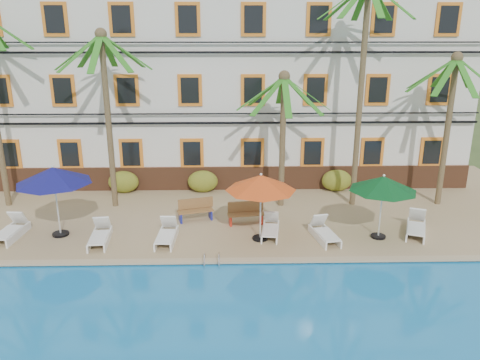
{
  "coord_description": "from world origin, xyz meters",
  "views": [
    {
      "loc": [
        0.37,
        -15.59,
        7.9
      ],
      "look_at": [
        0.79,
        3.0,
        2.0
      ],
      "focal_mm": 35.0,
      "sensor_mm": 36.0,
      "label": 1
    }
  ],
  "objects_px": {
    "lounger_a": "(11,230)",
    "bench_right": "(245,213)",
    "lounger_d": "(270,228)",
    "lounger_e": "(324,232)",
    "palm_c": "(283,119)",
    "lounger_f": "(416,227)",
    "umbrella_green": "(383,184)",
    "umbrella_red": "(261,183)",
    "lounger_b": "(100,235)",
    "lounger_c": "(167,234)",
    "palm_d": "(363,69)",
    "palm_b": "(106,96)",
    "pool_ladder": "(212,263)",
    "palm_e": "(450,108)",
    "bench_left": "(195,209)",
    "umbrella_blue": "(53,176)"
  },
  "relations": [
    {
      "from": "palm_c",
      "to": "lounger_d",
      "type": "distance_m",
      "value": 5.04
    },
    {
      "from": "palm_c",
      "to": "pool_ladder",
      "type": "distance_m",
      "value": 7.54
    },
    {
      "from": "lounger_d",
      "to": "bench_left",
      "type": "relative_size",
      "value": 1.17
    },
    {
      "from": "palm_e",
      "to": "umbrella_blue",
      "type": "xyz_separation_m",
      "value": [
        -16.39,
        -3.18,
        -2.0
      ]
    },
    {
      "from": "palm_d",
      "to": "umbrella_red",
      "type": "bearing_deg",
      "value": -140.14
    },
    {
      "from": "palm_c",
      "to": "lounger_b",
      "type": "relative_size",
      "value": 3.21
    },
    {
      "from": "palm_e",
      "to": "lounger_d",
      "type": "relative_size",
      "value": 3.74
    },
    {
      "from": "palm_b",
      "to": "palm_c",
      "type": "bearing_deg",
      "value": -0.67
    },
    {
      "from": "umbrella_blue",
      "to": "lounger_b",
      "type": "bearing_deg",
      "value": -21.88
    },
    {
      "from": "umbrella_blue",
      "to": "lounger_f",
      "type": "distance_m",
      "value": 14.23
    },
    {
      "from": "palm_c",
      "to": "lounger_f",
      "type": "distance_m",
      "value": 7.07
    },
    {
      "from": "pool_ladder",
      "to": "lounger_b",
      "type": "bearing_deg",
      "value": 157.36
    },
    {
      "from": "bench_left",
      "to": "lounger_a",
      "type": "bearing_deg",
      "value": -167.0
    },
    {
      "from": "palm_d",
      "to": "lounger_a",
      "type": "distance_m",
      "value": 15.75
    },
    {
      "from": "lounger_b",
      "to": "lounger_d",
      "type": "bearing_deg",
      "value": 4.74
    },
    {
      "from": "palm_c",
      "to": "bench_left",
      "type": "xyz_separation_m",
      "value": [
        -3.84,
        -1.69,
        -3.52
      ]
    },
    {
      "from": "lounger_b",
      "to": "lounger_d",
      "type": "xyz_separation_m",
      "value": [
        6.54,
        0.54,
        -0.01
      ]
    },
    {
      "from": "palm_b",
      "to": "lounger_b",
      "type": "xyz_separation_m",
      "value": [
        0.34,
        -3.95,
        -4.73
      ]
    },
    {
      "from": "palm_c",
      "to": "lounger_f",
      "type": "bearing_deg",
      "value": -33.62
    },
    {
      "from": "lounger_e",
      "to": "bench_left",
      "type": "bearing_deg",
      "value": 157.81
    },
    {
      "from": "umbrella_green",
      "to": "bench_right",
      "type": "height_order",
      "value": "umbrella_green"
    },
    {
      "from": "lounger_a",
      "to": "pool_ladder",
      "type": "xyz_separation_m",
      "value": [
        7.88,
        -2.33,
        -0.29
      ]
    },
    {
      "from": "palm_e",
      "to": "umbrella_blue",
      "type": "relative_size",
      "value": 2.39
    },
    {
      "from": "palm_b",
      "to": "palm_e",
      "type": "distance_m",
      "value": 15.0
    },
    {
      "from": "umbrella_red",
      "to": "bench_right",
      "type": "distance_m",
      "value": 2.48
    },
    {
      "from": "lounger_d",
      "to": "lounger_e",
      "type": "distance_m",
      "value": 2.08
    },
    {
      "from": "palm_b",
      "to": "umbrella_green",
      "type": "bearing_deg",
      "value": -18.73
    },
    {
      "from": "palm_b",
      "to": "bench_right",
      "type": "distance_m",
      "value": 7.79
    },
    {
      "from": "umbrella_blue",
      "to": "palm_c",
      "type": "bearing_deg",
      "value": 19.23
    },
    {
      "from": "pool_ladder",
      "to": "umbrella_red",
      "type": "bearing_deg",
      "value": 46.95
    },
    {
      "from": "lounger_c",
      "to": "umbrella_green",
      "type": "bearing_deg",
      "value": 1.09
    },
    {
      "from": "palm_b",
      "to": "pool_ladder",
      "type": "distance_m",
      "value": 8.93
    },
    {
      "from": "lounger_a",
      "to": "bench_right",
      "type": "xyz_separation_m",
      "value": [
        9.17,
        1.2,
        0.18
      ]
    },
    {
      "from": "umbrella_blue",
      "to": "lounger_c",
      "type": "relative_size",
      "value": 1.53
    },
    {
      "from": "palm_d",
      "to": "lounger_b",
      "type": "relative_size",
      "value": 5.18
    },
    {
      "from": "umbrella_red",
      "to": "lounger_b",
      "type": "relative_size",
      "value": 1.41
    },
    {
      "from": "umbrella_red",
      "to": "umbrella_green",
      "type": "distance_m",
      "value": 4.62
    },
    {
      "from": "umbrella_blue",
      "to": "lounger_e",
      "type": "bearing_deg",
      "value": -3.44
    },
    {
      "from": "palm_d",
      "to": "bench_left",
      "type": "bearing_deg",
      "value": -166.28
    },
    {
      "from": "palm_d",
      "to": "palm_b",
      "type": "bearing_deg",
      "value": 179.85
    },
    {
      "from": "lounger_b",
      "to": "lounger_c",
      "type": "height_order",
      "value": "lounger_b"
    },
    {
      "from": "palm_b",
      "to": "palm_c",
      "type": "height_order",
      "value": "palm_b"
    },
    {
      "from": "palm_b",
      "to": "bench_right",
      "type": "bearing_deg",
      "value": -20.45
    },
    {
      "from": "palm_b",
      "to": "lounger_b",
      "type": "relative_size",
      "value": 4.12
    },
    {
      "from": "pool_ladder",
      "to": "lounger_e",
      "type": "bearing_deg",
      "value": 23.78
    },
    {
      "from": "lounger_c",
      "to": "pool_ladder",
      "type": "distance_m",
      "value": 2.58
    },
    {
      "from": "bench_left",
      "to": "bench_right",
      "type": "distance_m",
      "value": 2.17
    },
    {
      "from": "umbrella_blue",
      "to": "lounger_a",
      "type": "relative_size",
      "value": 1.48
    },
    {
      "from": "palm_d",
      "to": "lounger_e",
      "type": "height_order",
      "value": "palm_d"
    },
    {
      "from": "palm_c",
      "to": "lounger_c",
      "type": "distance_m",
      "value": 7.15
    }
  ]
}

